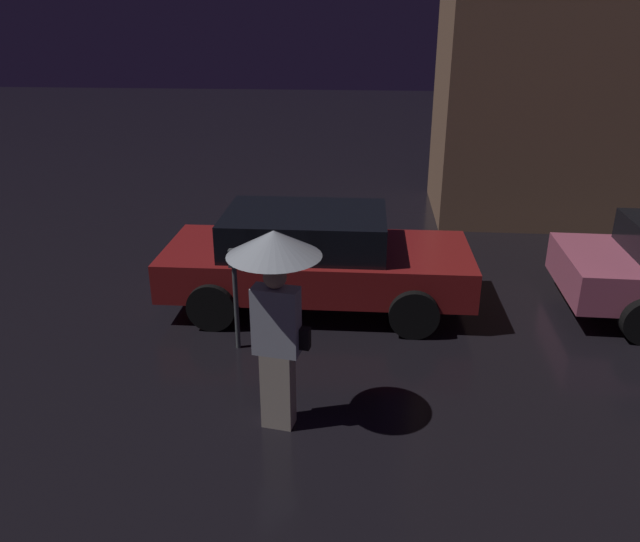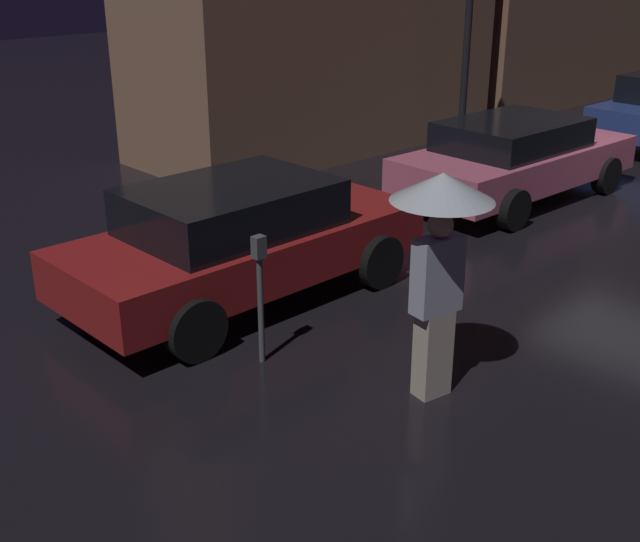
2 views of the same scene
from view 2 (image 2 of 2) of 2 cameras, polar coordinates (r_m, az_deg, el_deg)
ground_plane at (r=14.19m, az=21.80°, el=4.64°), size 60.00×60.00×0.00m
parked_car_red at (r=9.36m, az=-5.65°, el=2.37°), size 4.38×2.03×1.41m
parked_car_pink at (r=13.50m, az=13.68°, el=7.90°), size 4.43×2.03×1.32m
pedestrian_with_umbrella at (r=7.03m, az=8.53°, el=2.45°), size 0.91×0.91×2.14m
parking_meter at (r=7.82m, az=-4.29°, el=-1.08°), size 0.12×0.10×1.34m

